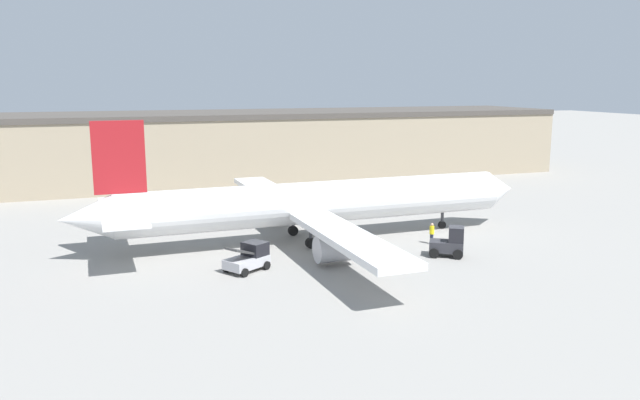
{
  "coord_description": "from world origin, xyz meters",
  "views": [
    {
      "loc": [
        -17.5,
        -49.97,
        13.59
      ],
      "look_at": [
        0.0,
        0.0,
        3.56
      ],
      "focal_mm": 35.0,
      "sensor_mm": 36.0,
      "label": 1
    }
  ],
  "objects_px": {
    "airplane": "(310,204)",
    "baggage_tug": "(449,243)",
    "ground_crew_worker": "(432,233)",
    "belt_loader_truck": "(249,257)"
  },
  "relations": [
    {
      "from": "baggage_tug",
      "to": "belt_loader_truck",
      "type": "bearing_deg",
      "value": -154.62
    },
    {
      "from": "ground_crew_worker",
      "to": "baggage_tug",
      "type": "xyz_separation_m",
      "value": [
        -0.61,
        -3.87,
        0.12
      ]
    },
    {
      "from": "airplane",
      "to": "ground_crew_worker",
      "type": "xyz_separation_m",
      "value": [
        9.49,
        -4.42,
        -2.33
      ]
    },
    {
      "from": "airplane",
      "to": "ground_crew_worker",
      "type": "relative_size",
      "value": 22.58
    },
    {
      "from": "baggage_tug",
      "to": "belt_loader_truck",
      "type": "height_order",
      "value": "baggage_tug"
    },
    {
      "from": "airplane",
      "to": "belt_loader_truck",
      "type": "bearing_deg",
      "value": -137.45
    },
    {
      "from": "airplane",
      "to": "baggage_tug",
      "type": "height_order",
      "value": "airplane"
    },
    {
      "from": "ground_crew_worker",
      "to": "belt_loader_truck",
      "type": "height_order",
      "value": "belt_loader_truck"
    },
    {
      "from": "ground_crew_worker",
      "to": "airplane",
      "type": "bearing_deg",
      "value": -72.62
    },
    {
      "from": "ground_crew_worker",
      "to": "baggage_tug",
      "type": "distance_m",
      "value": 3.92
    }
  ]
}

